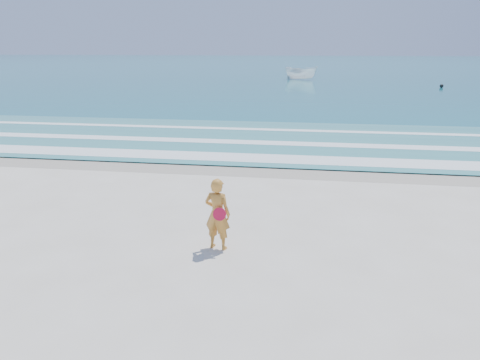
# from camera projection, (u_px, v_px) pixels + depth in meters

# --- Properties ---
(ground) EXTENTS (400.00, 400.00, 0.00)m
(ground) POSITION_uv_depth(u_px,v_px,m) (195.00, 305.00, 7.66)
(ground) COLOR silver
(ground) RESTS_ON ground
(wet_sand) EXTENTS (400.00, 2.40, 0.00)m
(wet_sand) POSITION_uv_depth(u_px,v_px,m) (259.00, 168.00, 16.20)
(wet_sand) COLOR #B2A893
(wet_sand) RESTS_ON ground
(ocean) EXTENTS (400.00, 190.00, 0.04)m
(ocean) POSITION_uv_depth(u_px,v_px,m) (309.00, 64.00, 107.30)
(ocean) COLOR #19727F
(ocean) RESTS_ON ground
(shallow) EXTENTS (400.00, 10.00, 0.01)m
(shallow) POSITION_uv_depth(u_px,v_px,m) (272.00, 139.00, 20.93)
(shallow) COLOR #59B7AD
(shallow) RESTS_ON ocean
(foam_near) EXTENTS (400.00, 1.40, 0.01)m
(foam_near) POSITION_uv_depth(u_px,v_px,m) (263.00, 158.00, 17.42)
(foam_near) COLOR white
(foam_near) RESTS_ON shallow
(foam_mid) EXTENTS (400.00, 0.90, 0.01)m
(foam_mid) POSITION_uv_depth(u_px,v_px,m) (271.00, 143.00, 20.17)
(foam_mid) COLOR white
(foam_mid) RESTS_ON shallow
(foam_far) EXTENTS (400.00, 0.60, 0.01)m
(foam_far) POSITION_uv_depth(u_px,v_px,m) (277.00, 130.00, 23.31)
(foam_far) COLOR white
(foam_far) RESTS_ON shallow
(boat) EXTENTS (4.56, 3.11, 1.65)m
(boat) POSITION_uv_depth(u_px,v_px,m) (301.00, 73.00, 57.59)
(boat) COLOR white
(boat) RESTS_ON ocean
(buoy) EXTENTS (0.37, 0.37, 0.37)m
(buoy) POSITION_uv_depth(u_px,v_px,m) (442.00, 86.00, 46.62)
(buoy) COLOR black
(buoy) RESTS_ON ocean
(woman) EXTENTS (0.62, 0.48, 1.52)m
(woman) POSITION_uv_depth(u_px,v_px,m) (217.00, 214.00, 9.61)
(woman) COLOR orange
(woman) RESTS_ON ground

